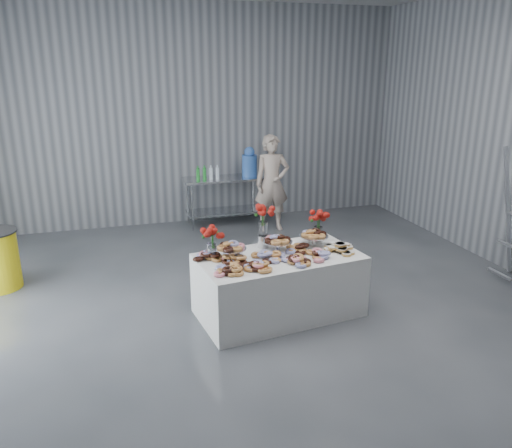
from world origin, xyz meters
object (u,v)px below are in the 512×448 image
(water_jug, at_px, (249,163))
(person, at_px, (272,183))
(prep_table, at_px, (224,192))
(display_table, at_px, (279,285))

(water_jug, xyz_separation_m, person, (0.26, -0.57, -0.28))
(prep_table, distance_m, person, 0.98)
(water_jug, relative_size, person, 0.32)
(display_table, bearing_deg, person, 73.16)
(prep_table, relative_size, water_jug, 2.71)
(prep_table, bearing_deg, person, -36.93)
(display_table, distance_m, prep_table, 3.77)
(display_table, height_order, prep_table, prep_table)
(water_jug, height_order, person, person)
(display_table, bearing_deg, water_jug, 79.37)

